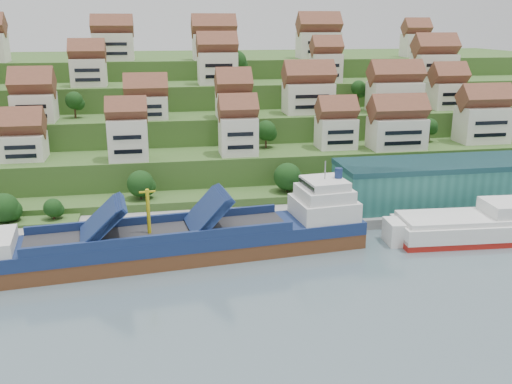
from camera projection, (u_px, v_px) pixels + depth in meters
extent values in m
plane|color=slate|center=(259.00, 253.00, 110.18)|extent=(300.00, 300.00, 0.00)
cube|color=gray|center=(334.00, 216.00, 127.38)|extent=(180.00, 14.00, 2.20)
cube|color=#2D4C1E|center=(212.00, 149.00, 190.70)|extent=(260.00, 128.00, 4.00)
cube|color=#2D4C1E|center=(211.00, 136.00, 194.41)|extent=(260.00, 118.00, 11.00)
cube|color=#2D4C1E|center=(208.00, 121.00, 200.94)|extent=(260.00, 102.00, 18.00)
cube|color=#2D4C1E|center=(206.00, 108.00, 207.48)|extent=(260.00, 86.00, 25.00)
cube|color=#2D4C1E|center=(203.00, 97.00, 215.10)|extent=(260.00, 68.00, 31.00)
cube|color=silver|center=(24.00, 147.00, 136.55)|extent=(9.87, 8.57, 6.14)
cube|color=silver|center=(128.00, 139.00, 135.38)|extent=(9.19, 7.03, 9.92)
cube|color=silver|center=(238.00, 136.00, 141.15)|extent=(9.07, 7.62, 9.35)
cube|color=silver|center=(336.00, 133.00, 148.84)|extent=(9.73, 7.73, 7.85)
cube|color=silver|center=(397.00, 133.00, 148.06)|extent=(14.03, 8.26, 7.94)
cube|color=silver|center=(482.00, 125.00, 155.74)|extent=(13.34, 8.31, 9.67)
cube|color=silver|center=(35.00, 108.00, 146.83)|extent=(10.44, 8.98, 7.17)
cube|color=silver|center=(147.00, 107.00, 151.36)|extent=(10.95, 7.90, 6.00)
cube|color=silver|center=(234.00, 105.00, 152.72)|extent=(9.06, 8.56, 6.80)
cube|color=silver|center=(308.00, 98.00, 159.94)|extent=(13.49, 8.36, 8.38)
cube|color=silver|center=(394.00, 97.00, 163.00)|extent=(14.60, 8.18, 8.40)
cube|color=silver|center=(447.00, 96.00, 168.25)|extent=(9.83, 8.04, 7.56)
cube|color=silver|center=(89.00, 73.00, 162.56)|extent=(9.72, 7.30, 7.76)
cube|color=silver|center=(217.00, 68.00, 167.73)|extent=(11.28, 7.79, 9.22)
cube|color=silver|center=(326.00, 68.00, 173.16)|extent=(8.74, 7.14, 8.52)
cube|color=silver|center=(434.00, 67.00, 179.27)|extent=(12.95, 8.47, 8.04)
cube|color=silver|center=(113.00, 47.00, 179.05)|extent=(12.38, 7.51, 8.38)
cube|color=silver|center=(214.00, 47.00, 182.71)|extent=(13.49, 8.15, 8.02)
cube|color=silver|center=(318.00, 45.00, 191.27)|extent=(13.69, 8.73, 8.38)
cube|color=silver|center=(415.00, 45.00, 197.84)|extent=(8.76, 7.05, 7.72)
ellipsoid|color=#184015|center=(287.00, 177.00, 134.56)|extent=(6.55, 6.55, 6.55)
ellipsoid|color=#184015|center=(140.00, 184.00, 128.99)|extent=(6.05, 6.05, 6.05)
ellipsoid|color=#184015|center=(430.00, 126.00, 155.76)|extent=(4.25, 4.25, 4.25)
ellipsoid|color=#184015|center=(464.00, 120.00, 157.06)|extent=(4.52, 4.52, 4.52)
ellipsoid|color=#184015|center=(266.00, 130.00, 148.53)|extent=(5.26, 5.26, 5.26)
ellipsoid|color=#184015|center=(359.00, 88.00, 166.48)|extent=(4.41, 4.41, 4.41)
ellipsoid|color=#184015|center=(74.00, 100.00, 151.67)|extent=(4.68, 4.68, 4.68)
ellipsoid|color=#184015|center=(236.00, 61.00, 171.27)|extent=(6.52, 6.52, 6.52)
ellipsoid|color=#184015|center=(318.00, 63.00, 178.65)|extent=(5.39, 5.39, 5.39)
ellipsoid|color=#184015|center=(334.00, 68.00, 177.94)|extent=(4.99, 4.99, 4.99)
ellipsoid|color=#184015|center=(4.00, 208.00, 117.96)|extent=(6.17, 6.17, 6.17)
ellipsoid|color=#184015|center=(53.00, 208.00, 119.74)|extent=(3.95, 3.95, 3.95)
cube|color=#276C63|center=(465.00, 181.00, 132.90)|extent=(60.00, 15.00, 10.00)
cylinder|color=gray|center=(334.00, 202.00, 120.86)|extent=(0.16, 0.16, 8.00)
cube|color=maroon|center=(337.00, 185.00, 119.93)|extent=(1.20, 0.05, 0.80)
cube|color=brown|center=(171.00, 253.00, 107.22)|extent=(75.69, 19.47, 4.80)
cube|color=navy|center=(171.00, 238.00, 106.32)|extent=(75.70, 19.58, 2.50)
cube|color=#262628|center=(160.00, 233.00, 105.45)|extent=(48.78, 14.87, 0.29)
cube|color=navy|center=(100.00, 221.00, 101.67)|extent=(8.29, 11.31, 6.64)
cube|color=navy|center=(205.00, 212.00, 106.83)|extent=(7.93, 11.27, 7.02)
cylinder|color=yellow|center=(148.00, 212.00, 103.72)|extent=(0.74, 0.74, 8.64)
cube|color=silver|center=(324.00, 208.00, 113.68)|extent=(12.63, 12.12, 3.84)
cube|color=silver|center=(324.00, 193.00, 112.80)|extent=(10.59, 10.76, 2.40)
cube|color=silver|center=(325.00, 183.00, 112.22)|extent=(8.56, 9.41, 1.73)
cylinder|color=navy|center=(339.00, 173.00, 112.47)|extent=(1.69, 1.69, 2.11)
cube|color=maroon|center=(467.00, 237.00, 116.54)|extent=(30.14, 12.52, 2.56)
cube|color=white|center=(469.00, 227.00, 115.92)|extent=(30.14, 12.63, 3.15)
cube|color=white|center=(470.00, 218.00, 115.35)|extent=(28.60, 11.35, 1.18)
cube|color=white|center=(505.00, 209.00, 115.72)|extent=(8.37, 9.11, 2.96)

